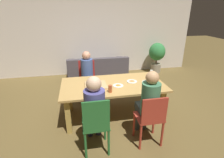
{
  "coord_description": "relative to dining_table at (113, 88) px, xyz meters",
  "views": [
    {
      "loc": [
        -0.63,
        -3.11,
        2.11
      ],
      "look_at": [
        0.0,
        0.1,
        0.79
      ],
      "focal_mm": 28.03,
      "sensor_mm": 36.0,
      "label": 1
    }
  ],
  "objects": [
    {
      "name": "potted_plant",
      "position": [
        2.02,
        2.36,
        0.02
      ],
      "size": [
        0.55,
        0.55,
        1.04
      ],
      "color": "gray",
      "rests_on": "ground"
    },
    {
      "name": "drinking_glass_0",
      "position": [
        -0.12,
        -0.35,
        0.17
      ],
      "size": [
        0.07,
        0.07,
        0.13
      ],
      "primitive_type": "cylinder",
      "color": "#B6512C",
      "rests_on": "dining_table"
    },
    {
      "name": "ground_plane",
      "position": [
        0.0,
        0.0,
        -0.62
      ],
      "size": [
        20.0,
        20.0,
        0.0
      ],
      "primitive_type": "plane",
      "color": "brown"
    },
    {
      "name": "person_2",
      "position": [
        -0.45,
        -0.82,
        0.11
      ],
      "size": [
        0.31,
        0.54,
        1.25
      ],
      "color": "#343047",
      "rests_on": "ground"
    },
    {
      "name": "plate_0",
      "position": [
        0.08,
        -0.11,
        0.11
      ],
      "size": [
        0.2,
        0.2,
        0.03
      ],
      "color": "white",
      "rests_on": "dining_table"
    },
    {
      "name": "drinking_glass_1",
      "position": [
        0.93,
        0.3,
        0.16
      ],
      "size": [
        0.06,
        0.06,
        0.12
      ],
      "primitive_type": "cylinder",
      "color": "silver",
      "rests_on": "dining_table"
    },
    {
      "name": "plate_1",
      "position": [
        0.4,
        0.04,
        0.11
      ],
      "size": [
        0.21,
        0.21,
        0.03
      ],
      "color": "white",
      "rests_on": "dining_table"
    },
    {
      "name": "chair_2",
      "position": [
        -0.45,
        -0.98,
        -0.08
      ],
      "size": [
        0.4,
        0.41,
        0.97
      ],
      "color": "#276830",
      "rests_on": "ground"
    },
    {
      "name": "person_1",
      "position": [
        0.41,
        -0.81,
        0.11
      ],
      "size": [
        0.29,
        0.52,
        1.26
      ],
      "color": "#384342",
      "rests_on": "ground"
    },
    {
      "name": "person_0",
      "position": [
        -0.45,
        0.82,
        0.08
      ],
      "size": [
        0.28,
        0.49,
        1.2
      ],
      "color": "#364046",
      "rests_on": "ground"
    },
    {
      "name": "plate_2",
      "position": [
        0.71,
        -0.07,
        0.11
      ],
      "size": [
        0.25,
        0.25,
        0.03
      ],
      "color": "white",
      "rests_on": "dining_table"
    },
    {
      "name": "back_wall",
      "position": [
        0.0,
        2.78,
        0.87
      ],
      "size": [
        6.57,
        0.12,
        2.98
      ],
      "primitive_type": "cube",
      "color": "silver",
      "rests_on": "ground"
    },
    {
      "name": "chair_0",
      "position": [
        -0.45,
        0.97,
        -0.13
      ],
      "size": [
        0.42,
        0.46,
        0.92
      ],
      "color": "#AA2824",
      "rests_on": "ground"
    },
    {
      "name": "couch",
      "position": [
        -0.08,
        2.07,
        -0.34
      ],
      "size": [
        1.8,
        0.89,
        0.78
      ],
      "color": "#4C474D",
      "rests_on": "ground"
    },
    {
      "name": "pizza_box_0",
      "position": [
        -0.35,
        -0.03,
        0.11
      ],
      "size": [
        0.41,
        0.41,
        0.03
      ],
      "color": "tan",
      "rests_on": "dining_table"
    },
    {
      "name": "dining_table",
      "position": [
        0.0,
        0.0,
        0.0
      ],
      "size": [
        2.02,
        1.05,
        0.72
      ],
      "color": "tan",
      "rests_on": "ground"
    },
    {
      "name": "chair_1",
      "position": [
        0.41,
        -0.96,
        -0.1
      ],
      "size": [
        0.42,
        0.38,
        0.91
      ],
      "color": "#A93526",
      "rests_on": "ground"
    }
  ]
}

